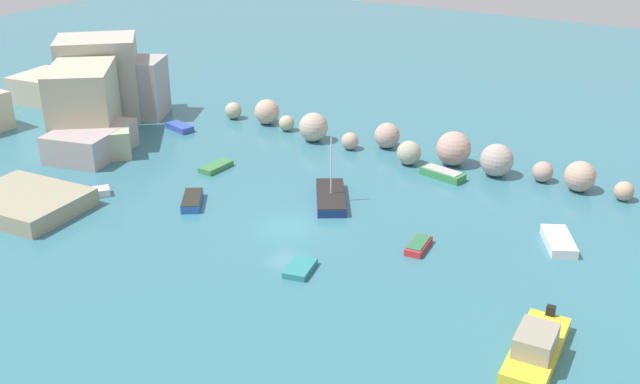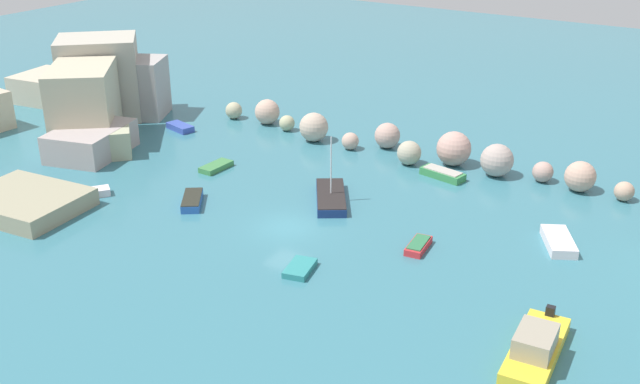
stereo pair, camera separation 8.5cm
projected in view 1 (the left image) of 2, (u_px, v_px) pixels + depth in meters
cove_water at (287, 227)px, 48.32m from camera, size 160.00×160.00×0.00m
cliff_headland_left at (85, 97)px, 66.08m from camera, size 22.25×16.54×7.40m
rock_breakwater at (429, 147)px, 58.88m from camera, size 39.86×4.47×2.69m
stone_dock at (25, 202)px, 50.46m from camera, size 8.13×6.77×1.21m
moored_boat_0 at (77, 195)px, 52.42m from camera, size 3.53×4.24×0.52m
moored_boat_1 at (419, 245)px, 45.51m from camera, size 1.31×2.60×0.50m
moored_boat_2 at (180, 127)px, 66.00m from camera, size 2.92×1.86×0.53m
moored_boat_3 at (331, 197)px, 51.94m from camera, size 4.63×5.66×4.77m
moored_boat_4 at (536, 347)px, 35.25m from camera, size 2.47×6.22×1.71m
moored_boat_5 at (442, 174)px, 55.93m from camera, size 3.58×1.90×0.63m
moored_boat_6 at (300, 268)px, 43.03m from camera, size 1.84×2.56×0.37m
moored_boat_7 at (559, 241)px, 45.88m from camera, size 3.06×3.92×0.60m
moored_boat_8 at (192, 201)px, 51.49m from camera, size 2.86×3.34×0.58m
moored_boat_9 at (216, 167)px, 57.51m from camera, size 1.36×2.79×0.41m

